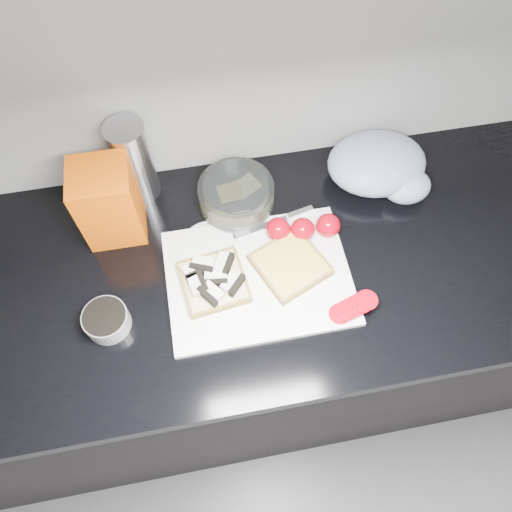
{
  "coord_description": "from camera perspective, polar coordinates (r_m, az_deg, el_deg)",
  "views": [
    {
      "loc": [
        -0.08,
        0.68,
        1.89
      ],
      "look_at": [
        0.01,
        1.19,
        0.95
      ],
      "focal_mm": 35.0,
      "sensor_mm": 36.0,
      "label": 1
    }
  ],
  "objects": [
    {
      "name": "bread_right",
      "position": [
        1.1,
        3.94,
        -0.99
      ],
      "size": [
        0.19,
        0.19,
        0.02
      ],
      "rotation": [
        0.0,
        0.0,
        0.41
      ],
      "color": "#C7B18C",
      "rests_on": "cutting_board"
    },
    {
      "name": "whole_tomatoes",
      "position": [
        1.14,
        5.39,
        3.16
      ],
      "size": [
        0.17,
        0.07,
        0.06
      ],
      "rotation": [
        0.0,
        0.0,
        0.34
      ],
      "color": "#A90312",
      "rests_on": "countertop"
    },
    {
      "name": "bread_left",
      "position": [
        1.08,
        -4.92,
        -2.8
      ],
      "size": [
        0.16,
        0.16,
        0.04
      ],
      "rotation": [
        0.0,
        0.0,
        0.13
      ],
      "color": "#C7B18C",
      "rests_on": "cutting_board"
    },
    {
      "name": "cutting_board",
      "position": [
        1.1,
        0.29,
        -2.46
      ],
      "size": [
        0.4,
        0.3,
        0.01
      ],
      "primitive_type": "cube",
      "color": "white",
      "rests_on": "countertop"
    },
    {
      "name": "countertop",
      "position": [
        1.14,
        -0.75,
        -1.36
      ],
      "size": [
        3.5,
        0.64,
        0.04
      ],
      "primitive_type": "cube",
      "color": "black",
      "rests_on": "base_cabinet"
    },
    {
      "name": "tub_lid",
      "position": [
        1.15,
        -5.56,
        1.63
      ],
      "size": [
        0.13,
        0.13,
        0.01
      ],
      "primitive_type": "cylinder",
      "rotation": [
        0.0,
        0.0,
        0.19
      ],
      "color": "silver",
      "rests_on": "countertop"
    },
    {
      "name": "tomato_slices",
      "position": [
        1.07,
        11.05,
        -5.75
      ],
      "size": [
        0.12,
        0.07,
        0.02
      ],
      "rotation": [
        0.0,
        0.0,
        -0.25
      ],
      "color": "#A90312",
      "rests_on": "cutting_board"
    },
    {
      "name": "seed_tub",
      "position": [
        1.08,
        -16.73,
        -7.0
      ],
      "size": [
        0.09,
        0.09,
        0.05
      ],
      "color": "gray",
      "rests_on": "countertop"
    },
    {
      "name": "steel_canister",
      "position": [
        1.18,
        -13.83,
        10.47
      ],
      "size": [
        0.09,
        0.09,
        0.21
      ],
      "primitive_type": "cylinder",
      "color": "#A8A8AC",
      "rests_on": "countertop"
    },
    {
      "name": "glass_bowl",
      "position": [
        1.18,
        -2.26,
        6.83
      ],
      "size": [
        0.18,
        0.18,
        0.07
      ],
      "rotation": [
        0.0,
        0.0,
        0.11
      ],
      "color": "silver",
      "rests_on": "countertop"
    },
    {
      "name": "grocery_bag",
      "position": [
        1.25,
        14.08,
        9.91
      ],
      "size": [
        0.24,
        0.21,
        0.11
      ],
      "rotation": [
        0.0,
        0.0,
        -0.02
      ],
      "color": "#A5B2CB",
      "rests_on": "countertop"
    },
    {
      "name": "bread_bag",
      "position": [
        1.13,
        -16.48,
        5.9
      ],
      "size": [
        0.13,
        0.12,
        0.2
      ],
      "primitive_type": "cube",
      "rotation": [
        0.0,
        0.0,
        -0.01
      ],
      "color": "#F05104",
      "rests_on": "countertop"
    },
    {
      "name": "base_cabinet",
      "position": [
        1.55,
        -0.56,
        -9.11
      ],
      "size": [
        3.5,
        0.6,
        0.86
      ],
      "primitive_type": "cube",
      "color": "black",
      "rests_on": "ground"
    },
    {
      "name": "knife",
      "position": [
        1.17,
        3.16,
        4.29
      ],
      "size": [
        0.2,
        0.06,
        0.01
      ],
      "rotation": [
        0.0,
        0.0,
        0.22
      ],
      "color": "silver",
      "rests_on": "cutting_board"
    }
  ]
}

